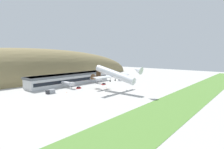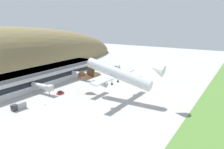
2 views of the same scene
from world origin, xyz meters
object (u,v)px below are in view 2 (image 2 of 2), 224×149
object	(u,v)px
jetway_0	(43,87)
cargo_airplane	(116,74)
box_truck	(116,68)
traffic_cone_1	(102,91)
service_car_2	(113,73)
fuel_truck	(19,106)
service_car_0	(94,82)
service_car_1	(60,93)
jetway_1	(80,74)
terminal_building	(44,74)
traffic_cone_0	(45,104)

from	to	relation	value
jetway_0	cargo_airplane	xyz separation A→B (m)	(14.01, -36.54, 8.75)
box_truck	traffic_cone_1	xyz separation A→B (m)	(-51.45, -21.78, -1.31)
service_car_2	box_truck	size ratio (longest dim) A/B	0.55
cargo_airplane	fuel_truck	distance (m)	46.24
service_car_0	service_car_1	world-z (taller)	service_car_1
jetway_0	service_car_1	xyz separation A→B (m)	(4.31, -7.94, -3.30)
traffic_cone_1	fuel_truck	bearing A→B (deg)	157.27
service_car_0	traffic_cone_1	size ratio (longest dim) A/B	6.97
jetway_1	service_car_1	world-z (taller)	jetway_1
jetway_0	jetway_1	bearing A→B (deg)	2.70
terminal_building	traffic_cone_0	xyz separation A→B (m)	(-25.12, -28.49, -5.24)
cargo_airplane	box_truck	xyz separation A→B (m)	(57.44, 34.33, -11.15)
cargo_airplane	traffic_cone_0	size ratio (longest dim) A/B	80.66
jetway_1	cargo_airplane	xyz separation A→B (m)	(-17.98, -38.05, 8.75)
jetway_0	traffic_cone_0	bearing A→B (deg)	-128.93
jetway_1	box_truck	xyz separation A→B (m)	(39.46, -3.72, -2.40)
terminal_building	fuel_truck	size ratio (longest dim) A/B	12.95
cargo_airplane	fuel_truck	world-z (taller)	cargo_airplane
service_car_0	fuel_truck	distance (m)	50.71
box_truck	traffic_cone_0	bearing A→B (deg)	-172.44
jetway_1	jetway_0	bearing A→B (deg)	-177.30
jetway_0	service_car_0	bearing A→B (deg)	-19.11
jetway_0	cargo_airplane	distance (m)	40.10
jetway_1	traffic_cone_0	bearing A→B (deg)	-161.06
cargo_airplane	traffic_cone_1	bearing A→B (deg)	64.49
service_car_1	service_car_2	distance (m)	53.89
jetway_0	service_car_2	xyz separation A→B (m)	(58.19, -7.67, -3.38)
box_truck	traffic_cone_1	bearing A→B (deg)	-157.06
jetway_1	traffic_cone_1	distance (m)	28.42
service_car_1	box_truck	size ratio (longest dim) A/B	0.48
fuel_truck	traffic_cone_1	bearing A→B (deg)	-22.73
service_car_0	box_truck	xyz separation A→B (m)	(40.79, 8.42, 0.95)
jetway_1	service_car_1	size ratio (longest dim) A/B	3.07
jetway_0	service_car_1	size ratio (longest dim) A/B	3.80
terminal_building	jetway_1	xyz separation A→B (m)	(17.47, -13.87, -1.53)
jetway_1	service_car_2	xyz separation A→B (m)	(26.19, -9.18, -3.37)
service_car_0	service_car_1	size ratio (longest dim) A/B	1.06
jetway_0	service_car_0	size ratio (longest dim) A/B	3.60
jetway_0	cargo_airplane	world-z (taller)	cargo_airplane
terminal_building	jetway_0	size ratio (longest dim) A/B	5.70
terminal_building	service_car_1	xyz separation A→B (m)	(-10.22, -23.32, -4.83)
service_car_1	box_truck	xyz separation A→B (m)	(67.15, 5.73, 0.89)
terminal_building	service_car_2	world-z (taller)	terminal_building
cargo_airplane	box_truck	bearing A→B (deg)	30.86
traffic_cone_0	traffic_cone_1	distance (m)	32.47
box_truck	cargo_airplane	bearing A→B (deg)	-149.14
terminal_building	jetway_0	bearing A→B (deg)	-133.37
cargo_airplane	traffic_cone_0	bearing A→B (deg)	136.39
jetway_0	service_car_0	xyz separation A→B (m)	(30.67, -10.63, -3.35)
service_car_2	traffic_cone_0	xyz separation A→B (m)	(-68.78, -5.44, -0.33)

